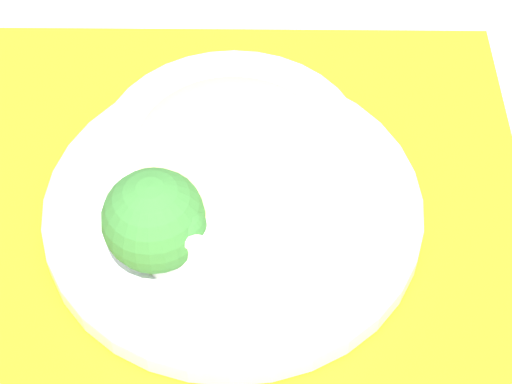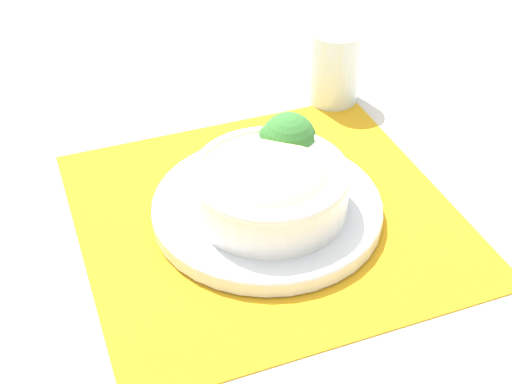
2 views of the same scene
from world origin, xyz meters
The scene contains 9 objects.
ground_plane centered at (0.00, 0.00, 0.00)m, with size 4.00×4.00×0.00m, color beige.
placemat centered at (0.00, 0.00, 0.00)m, with size 0.45×0.43×0.00m.
plate centered at (0.00, 0.00, 0.02)m, with size 0.28×0.28×0.02m.
bowl centered at (0.00, -0.01, 0.05)m, with size 0.19×0.19×0.07m.
broccoli_floret centered at (0.05, 0.05, 0.07)m, with size 0.07×0.07×0.08m.
carrot_slice_near centered at (0.01, 0.05, 0.02)m, with size 0.04×0.04×0.01m.
carrot_slice_middle centered at (-0.01, 0.05, 0.02)m, with size 0.04×0.04×0.01m.
carrot_slice_far centered at (-0.03, 0.04, 0.02)m, with size 0.04×0.04×0.01m.
carrot_slice_extra centered at (-0.04, 0.03, 0.02)m, with size 0.04×0.04×0.01m.
Camera 1 is at (-0.02, 0.39, 0.51)m, focal length 60.00 mm.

